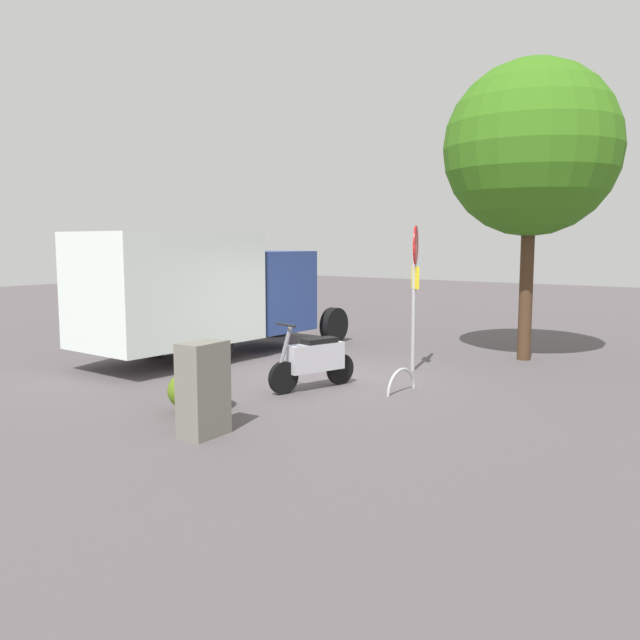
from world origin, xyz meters
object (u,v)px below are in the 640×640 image
Objects in this scene: stop_sign at (415,275)px; bike_rack_hoop at (401,392)px; box_truck_near at (203,288)px; utility_cabinet at (203,389)px; motorcycle at (314,360)px; street_tree at (531,149)px.

stop_sign reaches higher than bike_rack_hoop.
stop_sign is at bearing -157.28° from bike_rack_hoop.
box_truck_near reaches higher than utility_cabinet.
motorcycle is 3.19m from utility_cabinet.
bike_rack_hoop is at bearing 131.49° from motorcycle.
street_tree is 7.51× the size of bike_rack_hoop.
motorcycle is 0.61× the size of stop_sign.
street_tree is 5.04× the size of utility_cabinet.
street_tree is at bearing 172.41° from bike_rack_hoop.
stop_sign is at bearing -70.30° from box_truck_near.
utility_cabinet is (4.16, 4.40, -0.92)m from box_truck_near.
utility_cabinet is at bearing -131.89° from box_truck_near.
stop_sign is at bearing 179.23° from utility_cabinet.
motorcycle is (1.02, 3.86, -1.03)m from box_truck_near.
utility_cabinet is at bearing 25.09° from motorcycle.
motorcycle is 6.73m from street_tree.
motorcycle is at bearing -63.97° from bike_rack_hoop.
motorcycle is 1.61m from bike_rack_hoop.
bike_rack_hoop is at bearing 22.72° from stop_sign.
box_truck_near reaches higher than bike_rack_hoop.
bike_rack_hoop is (-0.67, 1.37, -0.52)m from motorcycle.
stop_sign reaches higher than box_truck_near.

